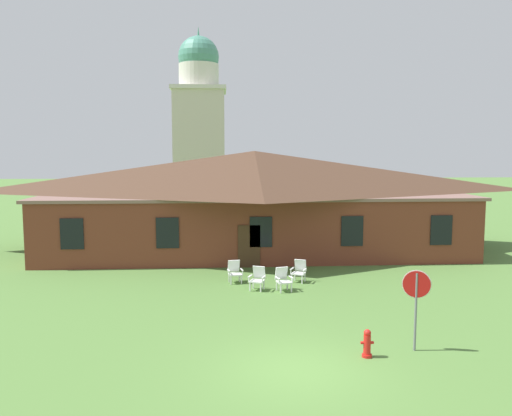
% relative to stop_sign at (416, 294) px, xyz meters
% --- Properties ---
extents(ground_plane, '(200.00, 200.00, 0.00)m').
position_rel_stop_sign_xyz_m(ground_plane, '(-3.58, -1.10, -1.66)').
color(ground_plane, '#517A38').
extents(brick_building, '(23.55, 10.40, 5.72)m').
position_rel_stop_sign_xyz_m(brick_building, '(-3.58, 16.01, 1.25)').
color(brick_building, brown).
rests_on(brick_building, ground).
extents(dome_tower, '(5.18, 5.18, 17.52)m').
position_rel_stop_sign_xyz_m(dome_tower, '(-7.62, 36.71, 6.28)').
color(dome_tower, beige).
rests_on(dome_tower, ground).
extents(stop_sign, '(0.77, 0.30, 2.34)m').
position_rel_stop_sign_xyz_m(stop_sign, '(0.00, 0.00, 0.00)').
color(stop_sign, slate).
rests_on(stop_sign, ground).
extents(lawn_chair_by_porch, '(0.71, 0.75, 0.96)m').
position_rel_stop_sign_xyz_m(lawn_chair_by_porch, '(-4.94, 8.11, -1.16)').
color(lawn_chair_by_porch, white).
rests_on(lawn_chair_by_porch, ground).
extents(lawn_chair_near_door, '(0.78, 0.83, 0.96)m').
position_rel_stop_sign_xyz_m(lawn_chair_near_door, '(-4.02, 6.86, -1.16)').
color(lawn_chair_near_door, white).
rests_on(lawn_chair_near_door, ground).
extents(lawn_chair_left_end, '(0.74, 0.79, 0.96)m').
position_rel_stop_sign_xyz_m(lawn_chair_left_end, '(-3.00, 6.64, -1.16)').
color(lawn_chair_left_end, white).
rests_on(lawn_chair_left_end, ground).
extents(lawn_chair_middle, '(0.80, 0.84, 0.96)m').
position_rel_stop_sign_xyz_m(lawn_chair_middle, '(-2.12, 8.07, -1.16)').
color(lawn_chair_middle, white).
rests_on(lawn_chair_middle, ground).
extents(fire_hydrant, '(0.36, 0.28, 0.79)m').
position_rel_stop_sign_xyz_m(fire_hydrant, '(-1.49, -0.38, -1.28)').
color(fire_hydrant, red).
rests_on(fire_hydrant, ground).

